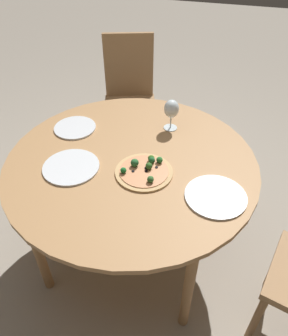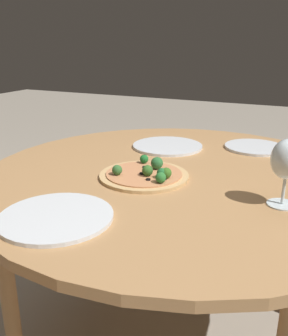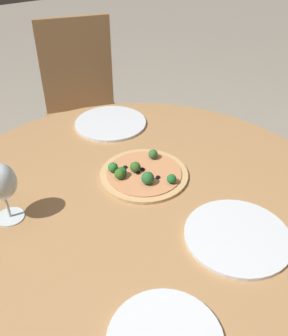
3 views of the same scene
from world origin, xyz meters
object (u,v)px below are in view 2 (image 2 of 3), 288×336
at_px(wine_glass, 287,161).
at_px(plate_near, 255,147).
at_px(plate_side, 167,146).
at_px(plate_far, 56,217).
at_px(pizza, 146,174).

height_order(wine_glass, plate_near, wine_glass).
bearing_deg(wine_glass, plate_side, 50.17).
xyz_separation_m(plate_far, plate_side, (0.70, -0.01, 0.00)).
distance_m(wine_glass, plate_near, 0.55).
height_order(wine_glass, plate_far, wine_glass).
bearing_deg(pizza, plate_near, -28.00).
height_order(wine_glass, plate_side, wine_glass).
height_order(pizza, plate_near, pizza).
distance_m(wine_glass, plate_side, 0.62).
bearing_deg(plate_near, plate_far, 158.21).
bearing_deg(plate_side, plate_far, 179.10).
bearing_deg(plate_far, pizza, -12.29).
bearing_deg(wine_glass, plate_far, 122.59).
relative_size(plate_far, plate_side, 0.99).
bearing_deg(plate_near, wine_glass, -163.83).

